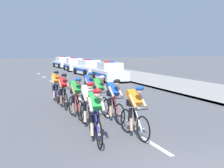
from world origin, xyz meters
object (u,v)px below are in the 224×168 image
Objects in this scene: cyclist_eighth at (89,88)px; cyclist_fifth at (76,97)px; cyclist_sixth at (99,94)px; police_car_furthest at (63,63)px; cyclist_third at (88,104)px; police_car_nearest at (109,72)px; cyclist_fourth at (113,99)px; cyclist_lead at (95,114)px; cyclist_seventh at (63,90)px; police_car_second at (89,68)px; cyclist_second at (135,110)px; police_car_third at (74,65)px; cyclist_ninth at (56,86)px.

cyclist_fifth is at bearing -118.59° from cyclist_eighth.
cyclist_sixth is 0.38× the size of police_car_furthest.
cyclist_third is 0.38× the size of police_car_furthest.
police_car_nearest is at bearing 66.04° from cyclist_third.
cyclist_fourth is at bearing -98.58° from police_car_furthest.
police_car_nearest is 0.99× the size of police_car_furthest.
cyclist_lead and cyclist_fifth have the same top height.
police_car_nearest is at bearing -90.01° from police_car_furthest.
cyclist_seventh is 15.92m from police_car_second.
cyclist_lead and cyclist_eighth have the same top height.
police_car_third reaches higher than cyclist_second.
cyclist_sixth is at bearing -99.07° from police_car_furthest.
cyclist_fourth is at bearing -75.20° from cyclist_ninth.
cyclist_lead is 1.21m from cyclist_second.
cyclist_fourth and cyclist_seventh have the same top height.
cyclist_fifth and cyclist_eighth have the same top height.
cyclist_ninth is at bearing 88.92° from cyclist_lead.
police_car_furthest is at bearing 89.98° from police_car_third.
cyclist_third is 30.97m from police_car_furthest.
cyclist_lead is 2.33m from cyclist_fourth.
cyclist_sixth and cyclist_eighth have the same top height.
cyclist_fourth is 1.00× the size of cyclist_eighth.
cyclist_second and cyclist_fifth have the same top height.
cyclist_fifth is at bearing 91.07° from cyclist_third.
cyclist_seventh is (-1.06, 4.79, 0.00)m from cyclist_second.
police_car_furthest is (5.68, 27.10, -0.11)m from cyclist_seventh.
cyclist_second is 1.00× the size of cyclist_seventh.
cyclist_lead is 1.00× the size of cyclist_third.
cyclist_fifth is (-1.08, 0.99, 0.00)m from cyclist_fourth.
police_car_third is at bearing 74.75° from cyclist_seventh.
cyclist_lead is 0.38× the size of police_car_furthest.
police_car_nearest is at bearing 63.70° from cyclist_eighth.
police_car_nearest is (4.52, 12.12, -0.11)m from cyclist_fourth.
police_car_nearest is (5.70, 7.66, -0.11)m from cyclist_ninth.
police_car_nearest is at bearing 66.90° from cyclist_sixth.
cyclist_fourth is 0.38× the size of police_car_second.
cyclist_lead is 1.52m from cyclist_third.
police_car_furthest is at bearing 78.17° from cyclist_seventh.
police_car_second is at bearing 75.73° from cyclist_fourth.
cyclist_lead is at bearing -105.17° from cyclist_eighth.
cyclist_ninth is at bearing 91.44° from cyclist_third.
cyclist_sixth is 1.69m from cyclist_eighth.
cyclist_third is 4.91m from cyclist_ninth.
police_car_second is at bearing 74.41° from cyclist_sixth.
police_car_third is (4.46, 20.64, -0.11)m from cyclist_eighth.
police_car_second and police_car_furthest have the same top height.
cyclist_second is 0.38× the size of police_car_furthest.
cyclist_sixth is at bearing -69.56° from cyclist_ninth.
cyclist_second is at bearing 3.34° from cyclist_lead.
police_car_nearest reaches higher than cyclist_sixth.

